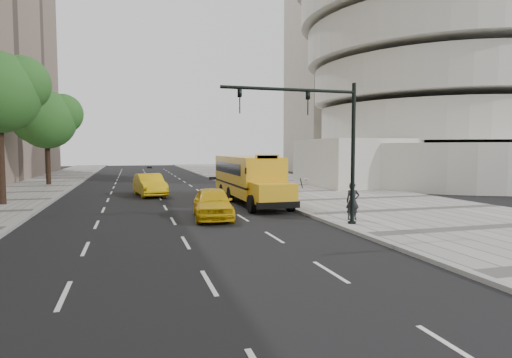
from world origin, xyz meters
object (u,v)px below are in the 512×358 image
object	(u,v)px
school_bus	(248,175)
taxi_near	(213,203)
tree_c	(48,119)
pedestrian	(353,201)
traffic_signal	(324,135)
taxi_far	(150,185)
tree_b	(0,92)

from	to	relation	value
school_bus	taxi_near	size ratio (longest dim) A/B	2.49
tree_c	pedestrian	bearing A→B (deg)	-56.39
traffic_signal	taxi_far	bearing A→B (deg)	113.41
taxi_far	school_bus	bearing A→B (deg)	-50.96
tree_b	taxi_far	size ratio (longest dim) A/B	1.87
tree_c	pedestrian	size ratio (longest dim) A/B	5.09
taxi_near	taxi_far	bearing A→B (deg)	108.60
pedestrian	tree_b	bearing A→B (deg)	160.84
tree_b	traffic_signal	world-z (taller)	tree_b
tree_c	taxi_far	bearing A→B (deg)	-53.02
school_bus	traffic_signal	distance (m)	10.42
tree_c	pedestrian	world-z (taller)	tree_c
school_bus	traffic_signal	xyz separation A→B (m)	(0.69, -10.13, 2.33)
tree_c	traffic_signal	distance (m)	31.58
tree_c	school_bus	world-z (taller)	tree_c
tree_b	taxi_far	bearing A→B (deg)	22.21
pedestrian	taxi_near	bearing A→B (deg)	166.43
tree_b	taxi_far	world-z (taller)	tree_b
traffic_signal	pedestrian	bearing A→B (deg)	26.16
taxi_near	pedestrian	distance (m)	6.90
tree_c	taxi_far	size ratio (longest dim) A/B	1.80
tree_b	school_bus	bearing A→B (deg)	-7.58
tree_c	taxi_far	world-z (taller)	tree_c
taxi_near	pedestrian	world-z (taller)	pedestrian
taxi_far	pedestrian	bearing A→B (deg)	-67.83
school_bus	taxi_far	distance (m)	8.32
taxi_near	tree_c	bearing A→B (deg)	122.01
pedestrian	taxi_far	bearing A→B (deg)	133.99
taxi_near	tree_b	bearing A→B (deg)	150.78
traffic_signal	tree_c	bearing A→B (deg)	119.66
pedestrian	traffic_signal	size ratio (longest dim) A/B	0.28
tree_b	school_bus	distance (m)	15.90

